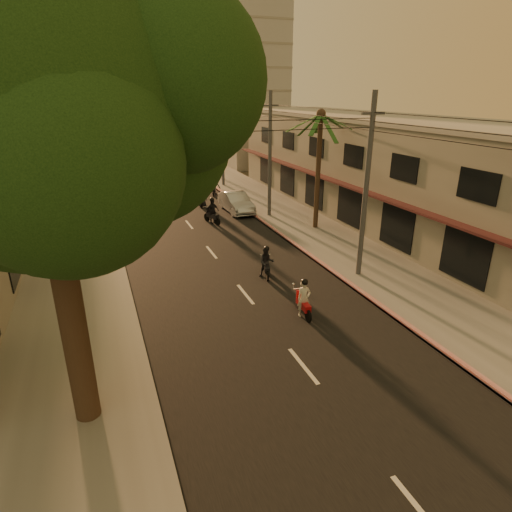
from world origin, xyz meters
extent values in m
plane|color=#383023|center=(0.00, 0.00, 0.00)|extent=(160.00, 160.00, 0.00)
cube|color=black|center=(0.00, 20.00, 0.01)|extent=(10.00, 140.00, 0.02)
cube|color=slate|center=(7.50, 20.00, 0.06)|extent=(5.00, 140.00, 0.12)
cube|color=slate|center=(-7.50, 20.00, 0.06)|extent=(5.00, 140.00, 0.12)
cube|color=#B61613|center=(5.10, 15.00, 0.10)|extent=(0.20, 60.00, 0.20)
cube|color=gray|center=(14.00, 18.00, 3.50)|extent=(8.00, 34.00, 7.00)
cube|color=#A19D92|center=(14.00, 18.00, 7.15)|extent=(8.20, 34.20, 0.30)
cube|color=#441B1C|center=(9.70, 18.00, 3.10)|extent=(0.80, 34.00, 0.12)
cube|color=#B7B5B2|center=(16.00, 56.00, 14.00)|extent=(12.00, 12.00, 28.00)
cylinder|color=black|center=(-7.00, 2.00, 3.00)|extent=(0.70, 0.70, 6.00)
cylinder|color=black|center=(-6.20, 2.40, 6.00)|extent=(1.22, 2.17, 3.04)
cylinder|color=black|center=(-7.60, 1.70, 6.20)|extent=(1.31, 1.49, 2.73)
sphere|color=black|center=(-7.00, 2.00, 8.50)|extent=(7.20, 7.20, 7.20)
sphere|color=black|center=(-4.80, 3.00, 8.00)|extent=(5.20, 5.20, 5.20)
sphere|color=black|center=(-6.40, 0.20, 7.60)|extent=(4.60, 4.60, 4.60)
sphere|color=black|center=(-4.00, 1.50, 9.20)|extent=(4.40, 4.40, 4.40)
sphere|color=black|center=(-5.80, 4.40, 9.60)|extent=(4.40, 4.40, 4.40)
cylinder|color=black|center=(8.00, 16.00, 3.80)|extent=(0.32, 0.32, 7.60)
sphere|color=black|center=(8.00, 16.00, 7.60)|extent=(0.60, 0.60, 0.60)
cylinder|color=#38383A|center=(6.20, 8.00, 4.50)|extent=(0.26, 0.26, 9.00)
cube|color=#38383A|center=(6.20, 8.00, 8.00)|extent=(1.20, 0.12, 0.12)
cylinder|color=#38383A|center=(6.20, 20.00, 4.50)|extent=(0.26, 0.26, 9.00)
cube|color=#38383A|center=(6.20, 20.00, 8.00)|extent=(1.20, 0.12, 0.12)
cylinder|color=#38383A|center=(6.20, 32.00, 4.50)|extent=(0.26, 0.26, 9.00)
cube|color=#38383A|center=(6.20, 32.00, 8.00)|extent=(1.20, 0.12, 0.12)
cylinder|color=#38383A|center=(6.20, 44.00, 4.50)|extent=(0.26, 0.26, 9.00)
cube|color=#38383A|center=(6.20, 44.00, 8.00)|extent=(1.20, 0.12, 0.12)
cube|color=#A19D92|center=(14.00, 45.00, 3.00)|extent=(8.00, 14.00, 6.00)
cube|color=#A19D92|center=(-14.00, 52.00, 3.50)|extent=(8.00, 14.00, 7.00)
cylinder|color=black|center=(1.69, 5.89, 0.27)|extent=(0.14, 0.55, 0.54)
cylinder|color=black|center=(1.58, 4.69, 0.27)|extent=(0.14, 0.55, 0.54)
cube|color=#AB0D14|center=(1.63, 5.22, 0.53)|extent=(0.36, 1.08, 0.29)
cube|color=#AB0D14|center=(1.67, 5.70, 0.68)|extent=(0.30, 0.12, 0.58)
cylinder|color=silver|center=(1.68, 5.81, 1.01)|extent=(0.53, 0.09, 0.04)
imported|color=beige|center=(1.63, 5.22, 0.81)|extent=(0.66, 0.49, 1.62)
sphere|color=black|center=(1.63, 5.22, 1.57)|extent=(0.29, 0.29, 0.29)
sphere|color=silver|center=(1.41, 5.82, 1.25)|extent=(0.12, 0.12, 0.12)
sphere|color=silver|center=(1.95, 5.77, 1.25)|extent=(0.12, 0.12, 0.12)
cylinder|color=black|center=(1.90, 10.21, 0.26)|extent=(0.24, 0.53, 0.53)
cylinder|color=black|center=(1.57, 9.08, 0.26)|extent=(0.24, 0.53, 0.53)
cube|color=black|center=(1.71, 9.58, 0.52)|extent=(0.55, 1.07, 0.28)
cube|color=black|center=(1.85, 10.03, 0.66)|extent=(0.30, 0.17, 0.57)
cylinder|color=silver|center=(1.88, 10.14, 0.99)|extent=(0.51, 0.19, 0.04)
imported|color=black|center=(1.71, 9.58, 0.79)|extent=(1.10, 1.02, 1.59)
sphere|color=black|center=(1.71, 9.58, 1.54)|extent=(0.28, 0.28, 0.28)
cylinder|color=black|center=(1.43, 20.42, 0.30)|extent=(0.29, 0.61, 0.60)
cylinder|color=black|center=(1.85, 19.14, 0.30)|extent=(0.29, 0.61, 0.60)
cube|color=black|center=(1.66, 19.70, 0.59)|extent=(0.66, 1.22, 0.32)
cube|color=black|center=(1.50, 20.21, 0.75)|extent=(0.34, 0.20, 0.65)
cylinder|color=silver|center=(1.46, 20.34, 1.13)|extent=(0.58, 0.22, 0.04)
imported|color=black|center=(1.66, 19.70, 0.91)|extent=(1.32, 1.07, 1.81)
sphere|color=black|center=(1.66, 19.70, 1.76)|extent=(0.32, 0.32, 0.32)
cylinder|color=black|center=(2.38, 25.29, 0.28)|extent=(0.28, 0.57, 0.57)
cylinder|color=black|center=(1.97, 24.09, 0.28)|extent=(0.28, 0.57, 0.57)
cube|color=black|center=(2.15, 24.62, 0.56)|extent=(0.63, 1.15, 0.30)
cube|color=black|center=(2.31, 25.10, 0.71)|extent=(0.32, 0.20, 0.61)
cylinder|color=silver|center=(2.35, 25.21, 1.06)|extent=(0.54, 0.22, 0.04)
imported|color=black|center=(2.15, 24.62, 0.85)|extent=(1.17, 1.06, 1.70)
sphere|color=black|center=(2.15, 24.62, 1.65)|extent=(0.30, 0.30, 0.30)
cylinder|color=black|center=(4.46, 29.10, 0.31)|extent=(0.31, 0.61, 0.61)
cylinder|color=black|center=(4.00, 27.82, 0.31)|extent=(0.31, 0.61, 0.61)
cube|color=black|center=(4.20, 28.38, 0.60)|extent=(0.69, 1.23, 0.33)
cube|color=black|center=(4.38, 28.89, 0.76)|extent=(0.35, 0.21, 0.65)
cylinder|color=silver|center=(4.43, 29.02, 1.15)|extent=(0.58, 0.24, 0.04)
imported|color=black|center=(4.20, 28.38, 0.92)|extent=(1.62, 1.43, 1.83)
sphere|color=black|center=(4.20, 28.38, 1.78)|extent=(0.33, 0.33, 0.33)
imported|color=#A7AAAF|center=(4.27, 22.16, 0.77)|extent=(1.78, 4.74, 1.54)
camera|label=1|loc=(-5.99, -9.08, 8.95)|focal=30.00mm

